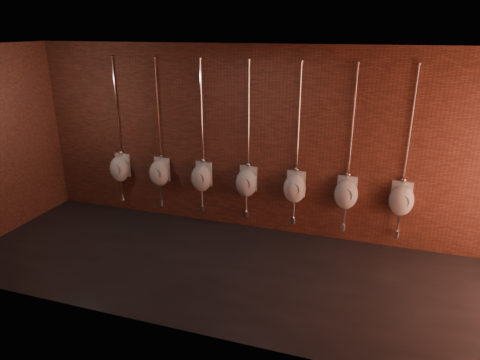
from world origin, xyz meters
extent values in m
plane|color=black|center=(0.00, 0.00, 0.00)|extent=(8.50, 8.50, 0.00)
cube|color=black|center=(0.00, 0.00, 3.20)|extent=(8.50, 3.00, 0.04)
cube|color=brown|center=(0.00, 1.50, 1.60)|extent=(8.50, 0.04, 3.20)
cube|color=brown|center=(0.00, -1.50, 1.60)|extent=(8.50, 0.04, 3.20)
ellipsoid|color=white|center=(-2.81, 1.36, 0.88)|extent=(0.42, 0.38, 0.50)
cube|color=white|center=(-2.81, 1.48, 0.93)|extent=(0.32, 0.08, 0.45)
cylinder|color=#9F9F9F|center=(-2.81, 1.23, 0.91)|extent=(0.22, 0.05, 0.22)
cylinder|color=white|center=(-2.81, 1.46, 2.04)|extent=(0.03, 0.03, 1.82)
sphere|color=white|center=(-2.81, 1.45, 1.19)|extent=(0.09, 0.09, 0.09)
cylinder|color=white|center=(-2.81, 1.46, 2.95)|extent=(0.06, 0.06, 0.01)
cylinder|color=white|center=(-2.81, 1.36, 0.53)|extent=(0.04, 0.04, 0.33)
cylinder|color=white|center=(-2.81, 1.36, 0.30)|extent=(0.09, 0.09, 0.12)
cylinder|color=white|center=(-2.81, 1.44, 0.30)|extent=(0.04, 0.16, 0.04)
ellipsoid|color=white|center=(-1.96, 1.36, 0.88)|extent=(0.42, 0.38, 0.50)
cube|color=white|center=(-1.96, 1.48, 0.93)|extent=(0.32, 0.08, 0.45)
cylinder|color=#9F9F9F|center=(-1.96, 1.23, 0.91)|extent=(0.22, 0.05, 0.22)
cylinder|color=white|center=(-1.96, 1.46, 2.04)|extent=(0.03, 0.03, 1.82)
sphere|color=white|center=(-1.96, 1.45, 1.19)|extent=(0.09, 0.09, 0.09)
cylinder|color=white|center=(-1.96, 1.46, 2.95)|extent=(0.06, 0.06, 0.01)
cylinder|color=white|center=(-1.96, 1.36, 0.53)|extent=(0.04, 0.04, 0.33)
cylinder|color=white|center=(-1.96, 1.36, 0.30)|extent=(0.09, 0.09, 0.12)
cylinder|color=white|center=(-1.96, 1.44, 0.30)|extent=(0.04, 0.16, 0.04)
ellipsoid|color=white|center=(-1.11, 1.36, 0.88)|extent=(0.42, 0.38, 0.50)
cube|color=white|center=(-1.11, 1.48, 0.93)|extent=(0.32, 0.08, 0.45)
cylinder|color=#9F9F9F|center=(-1.11, 1.23, 0.91)|extent=(0.22, 0.05, 0.22)
cylinder|color=white|center=(-1.11, 1.46, 2.04)|extent=(0.03, 0.03, 1.82)
sphere|color=white|center=(-1.11, 1.45, 1.19)|extent=(0.09, 0.09, 0.09)
cylinder|color=white|center=(-1.11, 1.46, 2.95)|extent=(0.06, 0.06, 0.01)
cylinder|color=white|center=(-1.11, 1.36, 0.53)|extent=(0.04, 0.04, 0.33)
cylinder|color=white|center=(-1.11, 1.36, 0.30)|extent=(0.09, 0.09, 0.12)
cylinder|color=white|center=(-1.11, 1.44, 0.30)|extent=(0.04, 0.16, 0.04)
ellipsoid|color=white|center=(-0.27, 1.36, 0.88)|extent=(0.42, 0.38, 0.50)
cube|color=white|center=(-0.27, 1.48, 0.93)|extent=(0.32, 0.08, 0.45)
cylinder|color=#9F9F9F|center=(-0.27, 1.23, 0.91)|extent=(0.22, 0.05, 0.22)
cylinder|color=white|center=(-0.27, 1.46, 2.04)|extent=(0.03, 0.03, 1.82)
sphere|color=white|center=(-0.27, 1.45, 1.19)|extent=(0.09, 0.09, 0.09)
cylinder|color=white|center=(-0.27, 1.46, 2.95)|extent=(0.06, 0.06, 0.01)
cylinder|color=white|center=(-0.27, 1.36, 0.53)|extent=(0.04, 0.04, 0.33)
cylinder|color=white|center=(-0.27, 1.36, 0.30)|extent=(0.09, 0.09, 0.12)
cylinder|color=white|center=(-0.27, 1.44, 0.30)|extent=(0.04, 0.16, 0.04)
ellipsoid|color=white|center=(0.58, 1.36, 0.88)|extent=(0.42, 0.38, 0.50)
cube|color=white|center=(0.58, 1.48, 0.93)|extent=(0.32, 0.08, 0.45)
cylinder|color=#9F9F9F|center=(0.58, 1.23, 0.91)|extent=(0.22, 0.05, 0.22)
cylinder|color=white|center=(0.58, 1.46, 2.04)|extent=(0.03, 0.03, 1.82)
sphere|color=white|center=(0.58, 1.45, 1.19)|extent=(0.09, 0.09, 0.09)
cylinder|color=white|center=(0.58, 1.46, 2.95)|extent=(0.06, 0.06, 0.01)
cylinder|color=white|center=(0.58, 1.36, 0.53)|extent=(0.04, 0.04, 0.33)
cylinder|color=white|center=(0.58, 1.36, 0.30)|extent=(0.09, 0.09, 0.12)
cylinder|color=white|center=(0.58, 1.44, 0.30)|extent=(0.04, 0.16, 0.04)
ellipsoid|color=white|center=(1.43, 1.36, 0.88)|extent=(0.42, 0.38, 0.50)
cube|color=white|center=(1.43, 1.48, 0.93)|extent=(0.32, 0.08, 0.45)
cylinder|color=#9F9F9F|center=(1.43, 1.23, 0.91)|extent=(0.22, 0.05, 0.22)
cylinder|color=white|center=(1.43, 1.46, 2.04)|extent=(0.03, 0.03, 1.82)
sphere|color=white|center=(1.43, 1.45, 1.19)|extent=(0.09, 0.09, 0.09)
cylinder|color=white|center=(1.43, 1.46, 2.95)|extent=(0.06, 0.06, 0.01)
cylinder|color=white|center=(1.43, 1.36, 0.53)|extent=(0.04, 0.04, 0.33)
cylinder|color=white|center=(1.43, 1.36, 0.30)|extent=(0.09, 0.09, 0.12)
cylinder|color=white|center=(1.43, 1.44, 0.30)|extent=(0.04, 0.16, 0.04)
ellipsoid|color=white|center=(2.27, 1.36, 0.88)|extent=(0.42, 0.38, 0.50)
cube|color=white|center=(2.27, 1.48, 0.93)|extent=(0.32, 0.08, 0.45)
cylinder|color=#9F9F9F|center=(2.27, 1.23, 0.91)|extent=(0.22, 0.05, 0.22)
cylinder|color=white|center=(2.27, 1.46, 2.04)|extent=(0.03, 0.03, 1.82)
sphere|color=white|center=(2.27, 1.45, 1.19)|extent=(0.09, 0.09, 0.09)
cylinder|color=white|center=(2.27, 1.46, 2.95)|extent=(0.06, 0.06, 0.01)
cylinder|color=white|center=(2.27, 1.36, 0.53)|extent=(0.04, 0.04, 0.33)
cylinder|color=white|center=(2.27, 1.36, 0.30)|extent=(0.09, 0.09, 0.12)
cylinder|color=white|center=(2.27, 1.44, 0.30)|extent=(0.04, 0.16, 0.04)
camera|label=1|loc=(1.79, -5.31, 3.44)|focal=32.00mm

